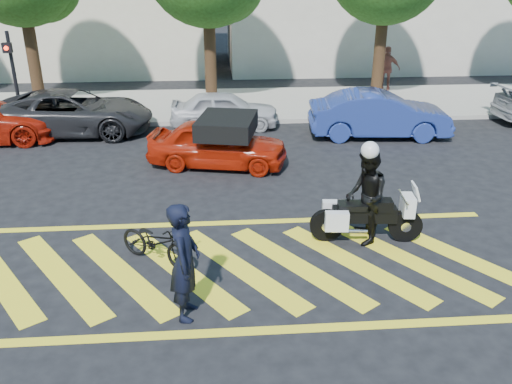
{
  "coord_description": "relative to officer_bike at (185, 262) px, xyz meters",
  "views": [
    {
      "loc": [
        0.13,
        -8.79,
        5.4
      ],
      "look_at": [
        0.9,
        1.16,
        1.05
      ],
      "focal_mm": 38.0,
      "sensor_mm": 36.0,
      "label": 1
    }
  ],
  "objects": [
    {
      "name": "ground",
      "position": [
        0.42,
        1.37,
        -1.0
      ],
      "size": [
        90.0,
        90.0,
        0.0
      ],
      "primitive_type": "plane",
      "color": "black",
      "rests_on": "ground"
    },
    {
      "name": "sidewalk",
      "position": [
        0.42,
        13.37,
        -0.92
      ],
      "size": [
        60.0,
        5.0,
        0.15
      ],
      "primitive_type": "cube",
      "color": "#9E998E",
      "rests_on": "ground"
    },
    {
      "name": "crosswalk",
      "position": [
        0.38,
        1.37,
        -0.99
      ],
      "size": [
        12.33,
        4.0,
        0.01
      ],
      "color": "yellow",
      "rests_on": "ground"
    },
    {
      "name": "signal_pole",
      "position": [
        -6.08,
        11.11,
        0.92
      ],
      "size": [
        0.28,
        0.43,
        3.2
      ],
      "color": "black",
      "rests_on": "ground"
    },
    {
      "name": "officer_bike",
      "position": [
        0.0,
        0.0,
        0.0
      ],
      "size": [
        0.56,
        0.78,
        2.0
      ],
      "primitive_type": "imported",
      "rotation": [
        0.0,
        0.0,
        1.46
      ],
      "color": "black",
      "rests_on": "ground"
    },
    {
      "name": "bicycle",
      "position": [
        -0.64,
        1.71,
        -0.56
      ],
      "size": [
        1.7,
        1.45,
        0.88
      ],
      "primitive_type": "imported",
      "rotation": [
        0.0,
        0.0,
        0.95
      ],
      "color": "black",
      "rests_on": "ground"
    },
    {
      "name": "police_motorcycle",
      "position": [
        3.52,
        2.27,
        -0.45
      ],
      "size": [
        2.3,
        0.76,
        1.01
      ],
      "rotation": [
        0.0,
        0.0,
        -0.09
      ],
      "color": "black",
      "rests_on": "ground"
    },
    {
      "name": "officer_moto",
      "position": [
        3.5,
        2.27,
        -0.01
      ],
      "size": [
        0.83,
        1.02,
        1.98
      ],
      "primitive_type": "imported",
      "rotation": [
        0.0,
        0.0,
        -1.66
      ],
      "color": "black",
      "rests_on": "ground"
    },
    {
      "name": "red_convertible",
      "position": [
        0.59,
        6.86,
        -0.35
      ],
      "size": [
        4.06,
        2.31,
        1.3
      ],
      "primitive_type": "imported",
      "rotation": [
        0.0,
        0.0,
        1.36
      ],
      "color": "#AA1B07",
      "rests_on": "ground"
    },
    {
      "name": "parked_mid_left",
      "position": [
        -4.14,
        10.26,
        -0.28
      ],
      "size": [
        5.23,
        2.52,
        1.44
      ],
      "primitive_type": "imported",
      "rotation": [
        0.0,
        0.0,
        1.54
      ],
      "color": "black",
      "rests_on": "ground"
    },
    {
      "name": "parked_mid_right",
      "position": [
        0.86,
        10.57,
        -0.38
      ],
      "size": [
        3.71,
        1.61,
        1.25
      ],
      "primitive_type": "imported",
      "rotation": [
        0.0,
        0.0,
        1.53
      ],
      "color": "#B8B7BC",
      "rests_on": "ground"
    },
    {
      "name": "parked_right",
      "position": [
        5.81,
        9.17,
        -0.26
      ],
      "size": [
        4.57,
        1.89,
        1.47
      ],
      "primitive_type": "imported",
      "rotation": [
        0.0,
        0.0,
        1.49
      ],
      "color": "navy",
      "rests_on": "ground"
    },
    {
      "name": "pedestrian_right",
      "position": [
        7.84,
        15.13,
        0.06
      ],
      "size": [
        1.16,
        0.83,
        1.82
      ],
      "primitive_type": "imported",
      "rotation": [
        0.0,
        0.0,
        2.74
      ],
      "color": "brown",
      "rests_on": "sidewalk"
    }
  ]
}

